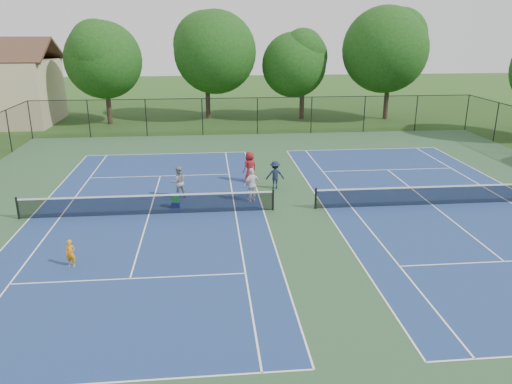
{
  "coord_description": "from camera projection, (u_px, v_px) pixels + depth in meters",
  "views": [
    {
      "loc": [
        -4.08,
        -22.55,
        8.52
      ],
      "look_at": [
        -1.98,
        -1.0,
        1.3
      ],
      "focal_mm": 35.0,
      "sensor_mm": 36.0,
      "label": 1
    }
  ],
  "objects": [
    {
      "name": "tennis_court_left",
      "position": [
        149.0,
        213.0,
        23.69
      ],
      "size": [
        12.0,
        23.83,
        1.07
      ],
      "color": "navy",
      "rests_on": "ground"
    },
    {
      "name": "child_player",
      "position": [
        71.0,
        253.0,
        18.46
      ],
      "size": [
        0.43,
        0.32,
        1.05
      ],
      "primitive_type": "imported",
      "rotation": [
        0.0,
        0.0,
        -0.2
      ],
      "color": "orange",
      "rests_on": "ground"
    },
    {
      "name": "bystander_a",
      "position": [
        252.0,
        185.0,
        25.29
      ],
      "size": [
        1.09,
        0.9,
        1.74
      ],
      "primitive_type": "imported",
      "rotation": [
        0.0,
        0.0,
        3.69
      ],
      "color": "white",
      "rests_on": "ground"
    },
    {
      "name": "tennis_court_right",
      "position": [
        432.0,
        203.0,
        24.98
      ],
      "size": [
        12.0,
        23.83,
        1.07
      ],
      "color": "navy",
      "rests_on": "ground"
    },
    {
      "name": "bystander_b",
      "position": [
        275.0,
        175.0,
        27.31
      ],
      "size": [
        1.01,
        0.59,
        1.55
      ],
      "primitive_type": "imported",
      "rotation": [
        0.0,
        0.0,
        3.13
      ],
      "color": "#181E35",
      "rests_on": "ground"
    },
    {
      "name": "instructor",
      "position": [
        178.0,
        182.0,
        25.84
      ],
      "size": [
        0.96,
        0.83,
        1.68
      ],
      "primitive_type": "imported",
      "rotation": [
        0.0,
        0.0,
        3.42
      ],
      "color": "gray",
      "rests_on": "ground"
    },
    {
      "name": "tree_back_a",
      "position": [
        104.0,
        56.0,
        43.92
      ],
      "size": [
        6.8,
        6.8,
        9.15
      ],
      "color": "#2D2116",
      "rests_on": "ground"
    },
    {
      "name": "tree_back_b",
      "position": [
        206.0,
        48.0,
        46.46
      ],
      "size": [
        7.6,
        7.6,
        10.03
      ],
      "color": "#2D2116",
      "rests_on": "ground"
    },
    {
      "name": "ball_hopper",
      "position": [
        175.0,
        198.0,
        24.48
      ],
      "size": [
        0.34,
        0.28,
        0.39
      ],
      "primitive_type": "cube",
      "rotation": [
        0.0,
        0.0,
        -0.0
      ],
      "color": "green",
      "rests_on": "ball_crate"
    },
    {
      "name": "perimeter_fence",
      "position": [
        295.0,
        178.0,
        23.86
      ],
      "size": [
        36.08,
        36.08,
        3.02
      ],
      "color": "black",
      "rests_on": "ground"
    },
    {
      "name": "bystander_c",
      "position": [
        250.0,
        167.0,
        28.46
      ],
      "size": [
        1.03,
        0.95,
        1.77
      ],
      "primitive_type": "imported",
      "rotation": [
        0.0,
        0.0,
        3.72
      ],
      "color": "maroon",
      "rests_on": "ground"
    },
    {
      "name": "tree_back_c",
      "position": [
        303.0,
        60.0,
        46.7
      ],
      "size": [
        6.0,
        6.0,
        8.4
      ],
      "color": "#2D2116",
      "rests_on": "ground"
    },
    {
      "name": "court_pad",
      "position": [
        294.0,
        209.0,
        24.37
      ],
      "size": [
        36.0,
        36.0,
        0.01
      ],
      "primitive_type": "cube",
      "color": "#2C4F33",
      "rests_on": "ground"
    },
    {
      "name": "ground",
      "position": [
        294.0,
        210.0,
        24.37
      ],
      "size": [
        140.0,
        140.0,
        0.0
      ],
      "primitive_type": "plane",
      "color": "#234716",
      "rests_on": "ground"
    },
    {
      "name": "ball_crate",
      "position": [
        176.0,
        205.0,
        24.59
      ],
      "size": [
        0.42,
        0.33,
        0.29
      ],
      "primitive_type": "cube",
      "rotation": [
        0.0,
        0.0,
        0.04
      ],
      "color": "navy",
      "rests_on": "ground"
    },
    {
      "name": "tree_back_d",
      "position": [
        391.0,
        45.0,
        46.07
      ],
      "size": [
        7.8,
        7.8,
        10.37
      ],
      "color": "#2D2116",
      "rests_on": "ground"
    }
  ]
}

